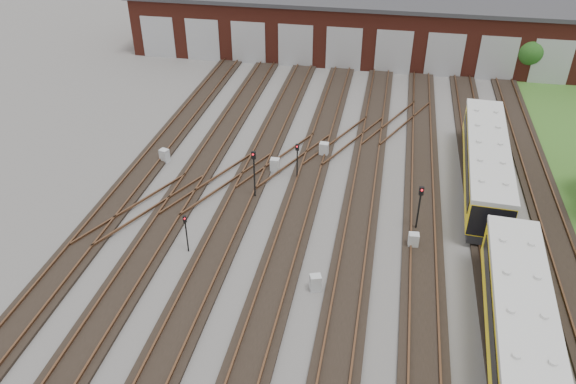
# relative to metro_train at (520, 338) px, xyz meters

# --- Properties ---
(ground) EXTENTS (120.00, 120.00, 0.00)m
(ground) POSITION_rel_metro_train_xyz_m (-10.00, 2.65, -1.89)
(ground) COLOR #454240
(ground) RESTS_ON ground
(track_network) EXTENTS (30.40, 70.00, 0.33)m
(track_network) POSITION_rel_metro_train_xyz_m (-10.17, 3.24, -1.78)
(track_network) COLOR black
(track_network) RESTS_ON ground
(maintenance_shed) EXTENTS (51.00, 12.50, 6.35)m
(maintenance_shed) POSITION_rel_metro_train_xyz_m (-10.01, 42.63, 1.32)
(maintenance_shed) COLOR #551F15
(maintenance_shed) RESTS_ON ground
(metro_train) EXTENTS (3.43, 46.84, 3.04)m
(metro_train) POSITION_rel_metro_train_xyz_m (0.00, 0.00, 0.00)
(metro_train) COLOR black
(metro_train) RESTS_ON ground
(signal_mast_0) EXTENTS (0.28, 0.26, 3.58)m
(signal_mast_0) POSITION_rel_metro_train_xyz_m (-15.12, 11.49, 0.39)
(signal_mast_0) COLOR black
(signal_mast_0) RESTS_ON ground
(signal_mast_1) EXTENTS (0.25, 0.24, 2.55)m
(signal_mast_1) POSITION_rel_metro_train_xyz_m (-17.63, 5.19, -0.25)
(signal_mast_1) COLOR black
(signal_mast_1) RESTS_ON ground
(signal_mast_2) EXTENTS (0.25, 0.23, 2.83)m
(signal_mast_2) POSITION_rel_metro_train_xyz_m (-12.77, 14.42, -0.07)
(signal_mast_2) COLOR black
(signal_mast_2) RESTS_ON ground
(signal_mast_3) EXTENTS (0.30, 0.28, 3.18)m
(signal_mast_3) POSITION_rel_metro_train_xyz_m (-4.43, 9.92, 0.16)
(signal_mast_3) COLOR black
(signal_mast_3) RESTS_ON ground
(relay_cabinet_0) EXTENTS (0.76, 0.70, 1.04)m
(relay_cabinet_0) POSITION_rel_metro_train_xyz_m (-22.93, 14.96, -1.37)
(relay_cabinet_0) COLOR #A7AAAC
(relay_cabinet_0) RESTS_ON ground
(relay_cabinet_1) EXTENTS (0.64, 0.53, 1.06)m
(relay_cabinet_1) POSITION_rel_metro_train_xyz_m (-14.53, 15.14, -1.36)
(relay_cabinet_1) COLOR #A7AAAC
(relay_cabinet_1) RESTS_ON ground
(relay_cabinet_2) EXTENTS (0.72, 0.66, 0.98)m
(relay_cabinet_2) POSITION_rel_metro_train_xyz_m (-9.75, 3.37, -1.40)
(relay_cabinet_2) COLOR #A7AAAC
(relay_cabinet_2) RESTS_ON ground
(relay_cabinet_3) EXTENTS (0.70, 0.59, 1.11)m
(relay_cabinet_3) POSITION_rel_metro_train_xyz_m (-11.38, 18.15, -1.34)
(relay_cabinet_3) COLOR #A7AAAC
(relay_cabinet_3) RESTS_ON ground
(relay_cabinet_4) EXTENTS (0.64, 0.54, 1.00)m
(relay_cabinet_4) POSITION_rel_metro_train_xyz_m (-4.60, 8.11, -1.39)
(relay_cabinet_4) COLOR #A7AAAC
(relay_cabinet_4) RESTS_ON ground
(tree_0) EXTENTS (3.10, 3.10, 5.14)m
(tree_0) POSITION_rel_metro_train_xyz_m (6.00, 37.65, 1.41)
(tree_0) COLOR #362A18
(tree_0) RESTS_ON ground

